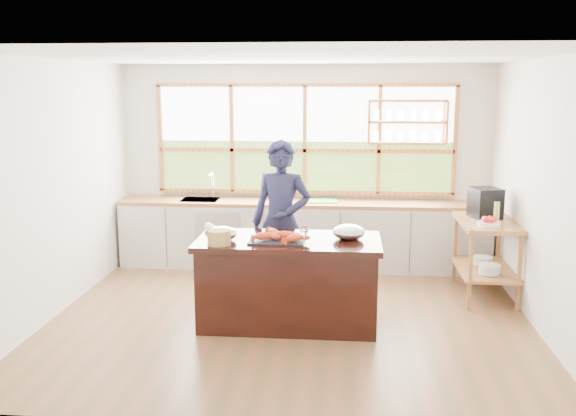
# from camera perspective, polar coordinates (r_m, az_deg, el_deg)

# --- Properties ---
(ground_plane) EXTENTS (5.00, 5.00, 0.00)m
(ground_plane) POSITION_cam_1_polar(r_m,az_deg,el_deg) (6.93, 0.20, -9.64)
(ground_plane) COLOR brown
(room_shell) EXTENTS (5.02, 4.52, 2.71)m
(room_shell) POSITION_cam_1_polar(r_m,az_deg,el_deg) (7.03, 0.78, 5.37)
(room_shell) COLOR silver
(room_shell) RESTS_ON ground_plane
(back_counter) EXTENTS (4.90, 0.63, 0.90)m
(back_counter) POSITION_cam_1_polar(r_m,az_deg,el_deg) (8.65, 1.22, -2.29)
(back_counter) COLOR beige
(back_counter) RESTS_ON ground_plane
(right_shelf_unit) EXTENTS (0.62, 1.10, 0.90)m
(right_shelf_unit) POSITION_cam_1_polar(r_m,az_deg,el_deg) (7.74, 17.20, -3.22)
(right_shelf_unit) COLOR #A56D31
(right_shelf_unit) RESTS_ON ground_plane
(island) EXTENTS (1.85, 0.90, 0.90)m
(island) POSITION_cam_1_polar(r_m,az_deg,el_deg) (6.59, 0.05, -6.55)
(island) COLOR black
(island) RESTS_ON ground_plane
(cook) EXTENTS (0.74, 0.55, 1.84)m
(cook) POSITION_cam_1_polar(r_m,az_deg,el_deg) (7.16, -0.60, -1.28)
(cook) COLOR #191B37
(cook) RESTS_ON ground_plane
(potted_plant) EXTENTS (0.16, 0.12, 0.28)m
(potted_plant) POSITION_cam_1_polar(r_m,az_deg,el_deg) (8.62, -1.04, 1.65)
(potted_plant) COLOR slate
(potted_plant) RESTS_ON back_counter
(cutting_board) EXTENTS (0.43, 0.34, 0.01)m
(cutting_board) POSITION_cam_1_polar(r_m,az_deg,el_deg) (8.54, 3.08, 0.63)
(cutting_board) COLOR green
(cutting_board) RESTS_ON back_counter
(espresso_machine) EXTENTS (0.38, 0.40, 0.35)m
(espresso_machine) POSITION_cam_1_polar(r_m,az_deg,el_deg) (7.82, 17.13, 0.44)
(espresso_machine) COLOR black
(espresso_machine) RESTS_ON right_shelf_unit
(wine_bottle) EXTENTS (0.08, 0.08, 0.25)m
(wine_bottle) POSITION_cam_1_polar(r_m,az_deg,el_deg) (7.48, 18.05, -0.44)
(wine_bottle) COLOR #A4B251
(wine_bottle) RESTS_ON right_shelf_unit
(fruit_bowl) EXTENTS (0.25, 0.25, 0.11)m
(fruit_bowl) POSITION_cam_1_polar(r_m,az_deg,el_deg) (7.38, 17.43, -1.23)
(fruit_bowl) COLOR silver
(fruit_bowl) RESTS_ON right_shelf_unit
(slate_board) EXTENTS (0.55, 0.40, 0.02)m
(slate_board) POSITION_cam_1_polar(r_m,az_deg,el_deg) (6.38, -0.96, -2.89)
(slate_board) COLOR black
(slate_board) RESTS_ON island
(lobster_pile) EXTENTS (0.52, 0.44, 0.08)m
(lobster_pile) POSITION_cam_1_polar(r_m,az_deg,el_deg) (6.37, -0.76, -2.47)
(lobster_pile) COLOR #E14E0E
(lobster_pile) RESTS_ON slate_board
(mixing_bowl_left) EXTENTS (0.30, 0.30, 0.15)m
(mixing_bowl_left) POSITION_cam_1_polar(r_m,az_deg,el_deg) (6.45, -5.91, -2.30)
(mixing_bowl_left) COLOR #B2B3B9
(mixing_bowl_left) RESTS_ON island
(mixing_bowl_right) EXTENTS (0.32, 0.32, 0.16)m
(mixing_bowl_right) POSITION_cam_1_polar(r_m,az_deg,el_deg) (6.50, 5.42, -2.15)
(mixing_bowl_right) COLOR #B2B3B9
(mixing_bowl_right) RESTS_ON island
(wine_glass) EXTENTS (0.08, 0.08, 0.22)m
(wine_glass) POSITION_cam_1_polar(r_m,az_deg,el_deg) (6.08, 1.46, -2.11)
(wine_glass) COLOR white
(wine_glass) RESTS_ON island
(wicker_basket) EXTENTS (0.23, 0.23, 0.15)m
(wicker_basket) POSITION_cam_1_polar(r_m,az_deg,el_deg) (6.26, -6.14, -2.62)
(wicker_basket) COLOR #AC8D4C
(wicker_basket) RESTS_ON island
(parchment_roll) EXTENTS (0.22, 0.30, 0.08)m
(parchment_roll) POSITION_cam_1_polar(r_m,az_deg,el_deg) (6.80, -6.72, -1.83)
(parchment_roll) COLOR white
(parchment_roll) RESTS_ON island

